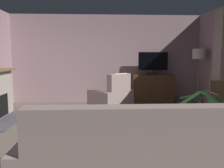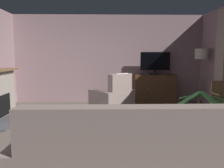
{
  "view_description": "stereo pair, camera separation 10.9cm",
  "coord_description": "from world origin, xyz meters",
  "px_view_note": "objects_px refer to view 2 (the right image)",
  "views": [
    {
      "loc": [
        -0.17,
        -4.29,
        1.48
      ],
      "look_at": [
        0.04,
        0.17,
        0.93
      ],
      "focal_mm": 35.57,
      "sensor_mm": 36.0,
      "label": 1
    },
    {
      "loc": [
        -0.06,
        -4.29,
        1.48
      ],
      "look_at": [
        0.04,
        0.17,
        0.93
      ],
      "focal_mm": 35.57,
      "sensor_mm": 36.0,
      "label": 2
    }
  ],
  "objects_px": {
    "folded_newspaper": "(116,120)",
    "side_chair_mid_row": "(223,101)",
    "tv_cabinet": "(154,90)",
    "sofa_floral": "(124,167)",
    "potted_plant_tall_palm_by_window": "(198,141)",
    "cat": "(38,120)",
    "tv_remote": "(111,121)",
    "television": "(155,63)",
    "floor_lamp": "(201,60)",
    "armchair_near_window": "(113,100)",
    "coffee_table": "(117,124)"
  },
  "relations": [
    {
      "from": "folded_newspaper",
      "to": "side_chair_mid_row",
      "type": "distance_m",
      "value": 2.75
    },
    {
      "from": "folded_newspaper",
      "to": "side_chair_mid_row",
      "type": "xyz_separation_m",
      "value": [
        2.44,
        1.28,
        0.06
      ]
    },
    {
      "from": "tv_cabinet",
      "to": "sofa_floral",
      "type": "xyz_separation_m",
      "value": [
        -1.33,
        -4.77,
        -0.1
      ]
    },
    {
      "from": "potted_plant_tall_palm_by_window",
      "to": "cat",
      "type": "distance_m",
      "value": 3.32
    },
    {
      "from": "side_chair_mid_row",
      "to": "folded_newspaper",
      "type": "bearing_deg",
      "value": -152.37
    },
    {
      "from": "tv_remote",
      "to": "folded_newspaper",
      "type": "bearing_deg",
      "value": 48.64
    },
    {
      "from": "television",
      "to": "floor_lamp",
      "type": "height_order",
      "value": "floor_lamp"
    },
    {
      "from": "sofa_floral",
      "to": "armchair_near_window",
      "type": "bearing_deg",
      "value": 90.23
    },
    {
      "from": "television",
      "to": "floor_lamp",
      "type": "distance_m",
      "value": 1.34
    },
    {
      "from": "folded_newspaper",
      "to": "floor_lamp",
      "type": "xyz_separation_m",
      "value": [
        2.64,
        2.97,
        0.95
      ]
    },
    {
      "from": "tv_cabinet",
      "to": "coffee_table",
      "type": "relative_size",
      "value": 1.23
    },
    {
      "from": "armchair_near_window",
      "to": "folded_newspaper",
      "type": "bearing_deg",
      "value": -90.56
    },
    {
      "from": "tv_cabinet",
      "to": "cat",
      "type": "xyz_separation_m",
      "value": [
        -3.03,
        -2.15,
        -0.34
      ]
    },
    {
      "from": "tv_remote",
      "to": "armchair_near_window",
      "type": "relative_size",
      "value": 0.14
    },
    {
      "from": "tv_remote",
      "to": "cat",
      "type": "height_order",
      "value": "tv_remote"
    },
    {
      "from": "tv_cabinet",
      "to": "television",
      "type": "xyz_separation_m",
      "value": [
        -0.0,
        -0.05,
        0.86
      ]
    },
    {
      "from": "folded_newspaper",
      "to": "armchair_near_window",
      "type": "distance_m",
      "value": 2.29
    },
    {
      "from": "sofa_floral",
      "to": "potted_plant_tall_palm_by_window",
      "type": "height_order",
      "value": "sofa_floral"
    },
    {
      "from": "television",
      "to": "armchair_near_window",
      "type": "relative_size",
      "value": 0.74
    },
    {
      "from": "television",
      "to": "tv_remote",
      "type": "bearing_deg",
      "value": -112.85
    },
    {
      "from": "potted_plant_tall_palm_by_window",
      "to": "cat",
      "type": "height_order",
      "value": "potted_plant_tall_palm_by_window"
    },
    {
      "from": "sofa_floral",
      "to": "side_chair_mid_row",
      "type": "bearing_deg",
      "value": 47.55
    },
    {
      "from": "folded_newspaper",
      "to": "sofa_floral",
      "type": "bearing_deg",
      "value": -101.39
    },
    {
      "from": "folded_newspaper",
      "to": "potted_plant_tall_palm_by_window",
      "type": "height_order",
      "value": "potted_plant_tall_palm_by_window"
    },
    {
      "from": "sofa_floral",
      "to": "armchair_near_window",
      "type": "xyz_separation_m",
      "value": [
        -0.01,
        3.63,
        -0.0
      ]
    },
    {
      "from": "folded_newspaper",
      "to": "floor_lamp",
      "type": "distance_m",
      "value": 4.08
    },
    {
      "from": "armchair_near_window",
      "to": "tv_cabinet",
      "type": "bearing_deg",
      "value": 40.33
    },
    {
      "from": "side_chair_mid_row",
      "to": "potted_plant_tall_palm_by_window",
      "type": "xyz_separation_m",
      "value": [
        -1.2,
        -1.6,
        -0.29
      ]
    },
    {
      "from": "floor_lamp",
      "to": "armchair_near_window",
      "type": "bearing_deg",
      "value": -165.33
    },
    {
      "from": "tv_cabinet",
      "to": "potted_plant_tall_palm_by_window",
      "type": "bearing_deg",
      "value": -91.92
    },
    {
      "from": "coffee_table",
      "to": "cat",
      "type": "xyz_separation_m",
      "value": [
        -1.69,
        1.28,
        -0.3
      ]
    },
    {
      "from": "folded_newspaper",
      "to": "cat",
      "type": "xyz_separation_m",
      "value": [
        -1.67,
        1.27,
        -0.35
      ]
    },
    {
      "from": "potted_plant_tall_palm_by_window",
      "to": "floor_lamp",
      "type": "relative_size",
      "value": 0.57
    },
    {
      "from": "coffee_table",
      "to": "folded_newspaper",
      "type": "relative_size",
      "value": 3.52
    },
    {
      "from": "television",
      "to": "floor_lamp",
      "type": "relative_size",
      "value": 0.54
    },
    {
      "from": "television",
      "to": "armchair_near_window",
      "type": "xyz_separation_m",
      "value": [
        -1.34,
        -1.09,
        -0.97
      ]
    },
    {
      "from": "side_chair_mid_row",
      "to": "armchair_near_window",
      "type": "bearing_deg",
      "value": 157.35
    },
    {
      "from": "sofa_floral",
      "to": "floor_lamp",
      "type": "relative_size",
      "value": 1.31
    },
    {
      "from": "coffee_table",
      "to": "armchair_near_window",
      "type": "bearing_deg",
      "value": 90.1
    },
    {
      "from": "coffee_table",
      "to": "side_chair_mid_row",
      "type": "distance_m",
      "value": 2.73
    },
    {
      "from": "potted_plant_tall_palm_by_window",
      "to": "cat",
      "type": "bearing_deg",
      "value": 151.14
    },
    {
      "from": "sofa_floral",
      "to": "cat",
      "type": "xyz_separation_m",
      "value": [
        -1.7,
        2.62,
        -0.24
      ]
    },
    {
      "from": "potted_plant_tall_palm_by_window",
      "to": "tv_remote",
      "type": "bearing_deg",
      "value": 168.49
    },
    {
      "from": "side_chair_mid_row",
      "to": "potted_plant_tall_palm_by_window",
      "type": "height_order",
      "value": "potted_plant_tall_palm_by_window"
    },
    {
      "from": "tv_remote",
      "to": "side_chair_mid_row",
      "type": "bearing_deg",
      "value": 40.27
    },
    {
      "from": "folded_newspaper",
      "to": "cat",
      "type": "distance_m",
      "value": 2.13
    },
    {
      "from": "television",
      "to": "potted_plant_tall_palm_by_window",
      "type": "bearing_deg",
      "value": -91.95
    },
    {
      "from": "folded_newspaper",
      "to": "armchair_near_window",
      "type": "xyz_separation_m",
      "value": [
        0.02,
        2.28,
        -0.12
      ]
    },
    {
      "from": "side_chair_mid_row",
      "to": "tv_cabinet",
      "type": "bearing_deg",
      "value": 116.59
    },
    {
      "from": "side_chair_mid_row",
      "to": "cat",
      "type": "xyz_separation_m",
      "value": [
        -4.1,
        -0.0,
        -0.41
      ]
    }
  ]
}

